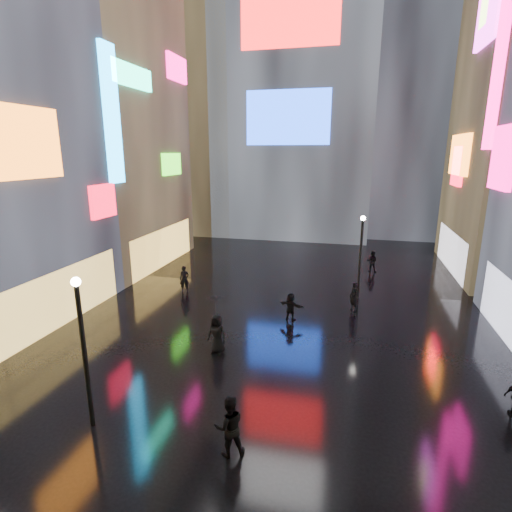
% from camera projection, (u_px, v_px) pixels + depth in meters
% --- Properties ---
extents(ground, '(140.00, 140.00, 0.00)m').
position_uv_depth(ground, '(287.00, 303.00, 24.13)').
color(ground, black).
rests_on(ground, ground).
extents(building_left_far, '(10.28, 12.00, 22.00)m').
position_uv_depth(building_left_far, '(98.00, 123.00, 30.65)').
color(building_left_far, black).
rests_on(building_left_far, ground).
extents(tower_main, '(16.00, 14.20, 42.00)m').
position_uv_depth(tower_main, '(300.00, 33.00, 42.01)').
color(tower_main, black).
rests_on(tower_main, ground).
extents(tower_flank_right, '(12.00, 12.00, 34.00)m').
position_uv_depth(tower_flank_right, '(415.00, 72.00, 42.17)').
color(tower_flank_right, black).
rests_on(tower_flank_right, ground).
extents(tower_flank_left, '(10.00, 10.00, 26.00)m').
position_uv_depth(tower_flank_left, '(198.00, 114.00, 44.71)').
color(tower_flank_left, black).
rests_on(tower_flank_left, ground).
extents(lamp_near, '(0.30, 0.30, 5.20)m').
position_uv_depth(lamp_near, '(83.00, 345.00, 12.68)').
color(lamp_near, black).
rests_on(lamp_near, ground).
extents(lamp_far, '(0.30, 0.30, 5.20)m').
position_uv_depth(lamp_far, '(361.00, 253.00, 24.25)').
color(lamp_far, black).
rests_on(lamp_far, ground).
extents(pedestrian_1, '(1.16, 1.07, 1.92)m').
position_uv_depth(pedestrian_1, '(229.00, 426.00, 11.89)').
color(pedestrian_1, black).
rests_on(pedestrian_1, ground).
extents(pedestrian_4, '(0.99, 0.75, 1.83)m').
position_uv_depth(pedestrian_4, '(217.00, 334.00, 18.00)').
color(pedestrian_4, black).
rests_on(pedestrian_4, ground).
extents(pedestrian_5, '(1.48, 0.88, 1.53)m').
position_uv_depth(pedestrian_5, '(291.00, 307.00, 21.58)').
color(pedestrian_5, black).
rests_on(pedestrian_5, ground).
extents(pedestrian_6, '(0.73, 0.60, 1.73)m').
position_uv_depth(pedestrian_6, '(184.00, 279.00, 25.88)').
color(pedestrian_6, black).
rests_on(pedestrian_6, ground).
extents(pedestrian_7, '(0.88, 0.74, 1.62)m').
position_uv_depth(pedestrian_7, '(372.00, 261.00, 30.28)').
color(pedestrian_7, black).
rests_on(pedestrian_7, ground).
extents(umbrella_2, '(1.42, 1.42, 0.92)m').
position_uv_depth(umbrella_2, '(216.00, 306.00, 17.65)').
color(umbrella_2, black).
rests_on(umbrella_2, pedestrian_4).
extents(pedestrian_8, '(0.71, 0.74, 1.70)m').
position_uv_depth(pedestrian_8, '(354.00, 297.00, 22.78)').
color(pedestrian_8, black).
rests_on(pedestrian_8, ground).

